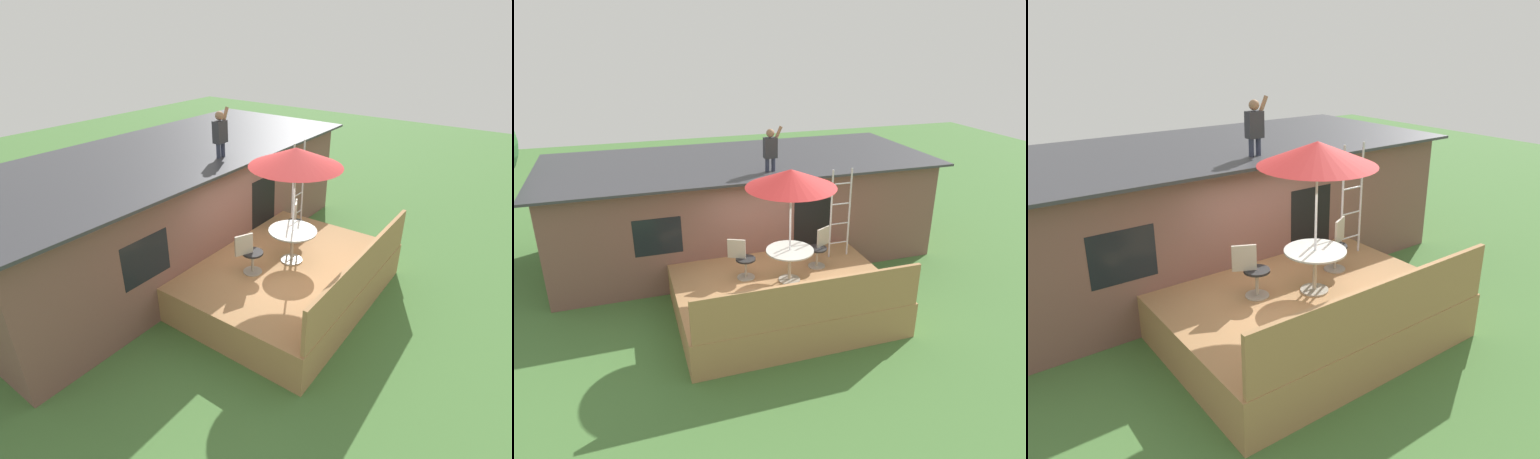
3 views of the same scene
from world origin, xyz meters
The scene contains 10 objects.
ground_plane centered at (0.00, 0.00, 0.00)m, with size 40.00×40.00×0.00m, color #477538.
house centered at (0.00, 3.60, 1.36)m, with size 10.50×4.50×2.71m.
deck centered at (0.00, 0.00, 0.40)m, with size 4.65×3.46×0.80m, color #A87A4C.
deck_railing centered at (0.00, -1.68, 1.25)m, with size 4.55×0.08×0.90m, color #A87A4C.
patio_table centered at (0.18, 0.01, 1.39)m, with size 1.04×1.04×0.74m.
patio_umbrella centered at (0.18, 0.01, 3.15)m, with size 1.90×1.90×2.54m.
step_ladder centered at (1.75, 0.84, 1.90)m, with size 0.52×0.04×2.20m.
person_figure centered at (0.44, 2.16, 3.32)m, with size 0.47×0.20×1.11m.
patio_chair_left centered at (-0.77, 0.46, 1.26)m, with size 0.59×0.44×0.92m.
patio_chair_right centered at (1.08, 0.48, 1.26)m, with size 0.58×0.44×0.92m.
Camera 3 is at (-4.78, -5.88, 4.77)m, focal length 35.59 mm.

